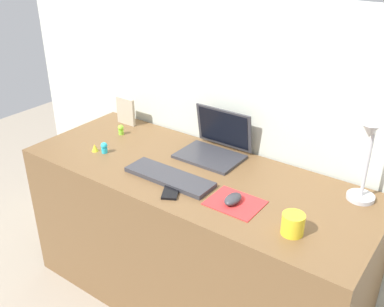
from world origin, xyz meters
name	(u,v)px	position (x,y,z in m)	size (l,w,h in m)	color
ground_plane	(193,295)	(0.00, 0.00, 0.00)	(6.00, 6.00, 0.00)	gray
back_wall	(234,145)	(0.00, 0.35, 0.73)	(2.83, 0.05, 1.47)	beige
desk	(193,238)	(0.00, 0.00, 0.37)	(1.63, 0.63, 0.74)	brown
laptop	(216,144)	(-0.02, 0.21, 0.79)	(0.30, 0.25, 0.21)	#333338
keyboard	(169,177)	(-0.05, -0.11, 0.75)	(0.41, 0.13, 0.02)	#333338
mousepad	(235,203)	(0.28, -0.11, 0.74)	(0.21, 0.17, 0.00)	red
mouse	(233,199)	(0.28, -0.12, 0.76)	(0.06, 0.10, 0.03)	#333338
cell_phone	(171,191)	(0.02, -0.19, 0.74)	(0.06, 0.13, 0.01)	black
desk_lamp	(365,165)	(0.67, 0.19, 0.91)	(0.11, 0.15, 0.35)	#B7B7BC
picture_frame	(126,111)	(-0.62, 0.23, 0.81)	(0.12, 0.02, 0.15)	#B2A58C
coffee_mug	(293,224)	(0.55, -0.16, 0.78)	(0.08, 0.08, 0.08)	yellow
toy_figurine_cyan	(104,147)	(-0.46, -0.10, 0.77)	(0.03, 0.03, 0.05)	#28B7CC
toy_figurine_yellow	(95,148)	(-0.51, -0.11, 0.76)	(0.03, 0.03, 0.04)	yellow
toy_figurine_lime	(121,129)	(-0.55, 0.11, 0.77)	(0.03, 0.03, 0.05)	#8CDB33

